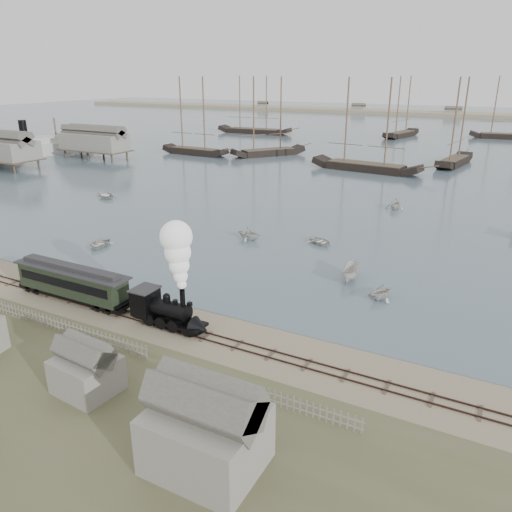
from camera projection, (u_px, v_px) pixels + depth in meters
The scene contains 27 objects.
ground at pixel (172, 314), 45.11m from camera, with size 600.00×600.00×0.00m, color tan.
harbor_water at pixel (450, 132), 185.92m from camera, with size 600.00×336.00×0.06m, color #4C636D.
rail_track at pixel (158, 323), 43.44m from camera, with size 120.00×1.80×0.16m.
picket_fence_west at pixel (60, 331), 42.19m from camera, with size 19.00×0.10×1.20m, color gray, non-canonical shape.
picket_fence_east at pixel (254, 399), 33.37m from camera, with size 15.00×0.10×1.20m, color gray, non-canonical shape.
shed_mid at pixel (89, 390), 34.29m from camera, with size 4.00×3.50×3.60m, color gray, non-canonical shape.
shed_right at pixel (207, 465), 27.77m from camera, with size 6.00×5.00×5.10m, color gray, non-canonical shape.
western_wharf at pixel (4, 152), 110.45m from camera, with size 36.00×56.00×8.00m, color gray, non-canonical shape.
far_spit at pixel (473, 117), 252.20m from camera, with size 500.00×20.00×1.80m, color tan.
locomotive at pixel (175, 283), 41.08m from camera, with size 7.35×2.74×9.16m.
passenger_coach at pixel (72, 281), 47.21m from camera, with size 12.95×2.50×3.15m.
beached_dinghy at pixel (63, 275), 52.76m from camera, with size 4.40×3.14×0.91m, color beige.
steamship at pixel (25, 138), 128.92m from camera, with size 42.43×7.07×9.28m, color beige, non-canonical shape.
rowboat_0 at pixel (99, 244), 62.36m from camera, with size 3.79×2.70×0.78m, color beige.
rowboat_1 at pixel (249, 233), 64.97m from camera, with size 3.33×2.87×1.75m, color beige.
rowboat_2 at pixel (350, 273), 52.32m from camera, with size 4.10×1.54×1.58m, color beige.
rowboat_3 at pixel (320, 241), 63.37m from camera, with size 3.56×2.54×0.74m, color beige.
rowboat_4 at pixel (381, 291), 47.83m from camera, with size 2.93×2.53×1.54m, color beige.
rowboat_6 at pixel (105, 195), 87.39m from camera, with size 4.42×3.16×0.92m, color beige.
rowboat_7 at pixel (395, 204), 79.66m from camera, with size 3.43×2.96×1.81m, color beige.
schooner_0 at pixel (193, 116), 130.28m from camera, with size 19.54×4.51×20.00m, color black, non-canonical shape.
schooner_1 at pixel (269, 117), 128.71m from camera, with size 20.39×4.71×20.00m, color black, non-canonical shape.
schooner_2 at pixel (369, 125), 108.05m from camera, with size 24.75×5.71×20.00m, color black, non-canonical shape.
schooner_3 at pixel (460, 122), 114.67m from camera, with size 18.78×4.33×20.00m, color black, non-canonical shape.
schooner_6 at pixel (254, 105), 177.67m from camera, with size 27.47×6.34×20.00m, color black, non-canonical shape.
schooner_7 at pixel (404, 107), 167.21m from camera, with size 20.39×4.71×20.00m, color black, non-canonical shape.
schooner_8 at pixel (511, 108), 162.57m from camera, with size 23.03×5.31×20.00m, color black, non-canonical shape.
Camera 1 is at (25.80, -32.18, 20.49)m, focal length 35.00 mm.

